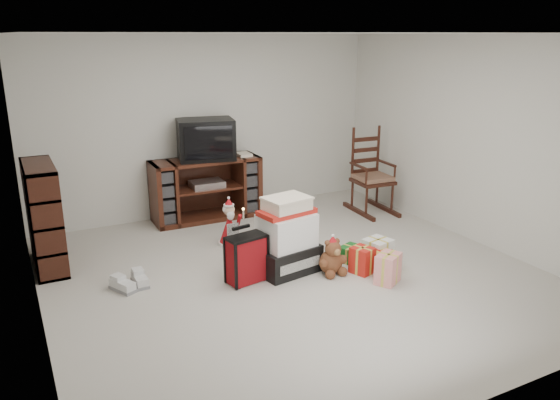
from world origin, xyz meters
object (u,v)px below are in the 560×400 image
Objects in this scene: santa_figurine at (283,228)px; tv_stand at (206,189)px; bookshelf at (44,218)px; gift_pile at (287,240)px; gift_cluster at (370,259)px; crt_television at (206,139)px; rocking_chair at (370,182)px; red_suitcase at (247,259)px; sneaker_pair at (131,283)px; teddy_bear at (332,259)px; mrs_claus_figurine at (229,227)px.

tv_stand is at bearing 109.44° from santa_figurine.
gift_pile is (2.29, -1.34, -0.20)m from bookshelf.
gift_cluster is 0.99× the size of crt_television.
gift_pile is (-2.08, -1.33, -0.07)m from rocking_chair.
gift_cluster is at bearing -56.38° from crt_television.
gift_cluster is (-1.25, -1.71, -0.31)m from rocking_chair.
bookshelf is 4.37m from rocking_chair.
red_suitcase reaches higher than sneaker_pair.
santa_figurine is at bearing 32.67° from red_suitcase.
crt_television is (1.48, 1.72, 1.07)m from sneaker_pair.
red_suitcase is (-2.58, -1.39, -0.17)m from rocking_chair.
gift_cluster is at bearing -32.55° from sneaker_pair.
crt_television is at bearing 19.00° from bookshelf.
teddy_bear is 0.65× the size of mrs_claus_figurine.
tv_stand is 3.84× the size of teddy_bear.
crt_television reaches higher than tv_stand.
gift_pile is 1.68m from sneaker_pair.
tv_stand is at bearing 84.57° from mrs_claus_figurine.
rocking_chair reaches higher than teddy_bear.
mrs_claus_figurine is (0.25, 1.07, -0.03)m from red_suitcase.
sneaker_pair is 2.55m from gift_cluster.
rocking_chair is at bearing 19.34° from santa_figurine.
gift_cluster is at bearing -67.35° from tv_stand.
tv_stand is 2.51× the size of mrs_claus_figurine.
teddy_bear is 0.47× the size of gift_cluster.
mrs_claus_figurine reaches higher than teddy_bear.
rocking_chair is at bearing 23.28° from gift_pile.
rocking_chair is 2.26× the size of santa_figurine.
bookshelf is 1.94× the size of red_suitcase.
crt_television is at bearing 33.76° from sneaker_pair.
crt_television is (2.16, 0.74, 0.56)m from bookshelf.
bookshelf is 3.03× the size of sneaker_pair.
tv_stand is 2.29m from sneaker_pair.
santa_figurine reaches higher than teddy_bear.
teddy_bear is at bearing -31.12° from bookshelf.
gift_pile is 2.22m from crt_television.
tv_stand is 2.36m from rocking_chair.
rocking_chair reaches higher than tv_stand.
bookshelf is at bearing 132.03° from red_suitcase.
rocking_chair is (2.23, -0.77, 0.01)m from tv_stand.
bookshelf is at bearing 171.03° from mrs_claus_figurine.
mrs_claus_figurine reaches higher than santa_figurine.
teddy_bear is at bearing -63.49° from mrs_claus_figurine.
gift_cluster is (0.84, -0.38, -0.24)m from gift_pile.
crt_television is at bearing 83.53° from mrs_claus_figurine.
bookshelf is 2.99× the size of teddy_bear.
bookshelf reaches higher than mrs_claus_figurine.
gift_pile reaches higher than sneaker_pair.
gift_pile is 1.38× the size of mrs_claus_figurine.
red_suitcase is 0.72× the size of crt_television.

